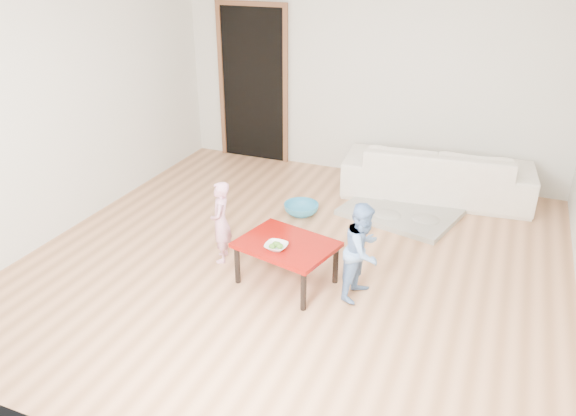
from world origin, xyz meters
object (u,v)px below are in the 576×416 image
Objects in this scene: sofa at (437,172)px; bowl at (276,246)px; child_pink at (221,222)px; basin at (301,209)px; red_table at (286,263)px; child_blue at (363,251)px.

sofa reaches higher than bowl.
child_pink reaches higher than basin.
sofa is 2.62m from red_table.
sofa is at bearing 4.87° from child_blue.
child_blue reaches higher than basin.
child_blue is 2.22× the size of basin.
basin is (0.35, 1.22, -0.34)m from child_pink.
child_pink is 0.92× the size of child_blue.
bowl is 0.74m from child_blue.
basin is at bearing 50.25° from child_blue.
child_pink is at bearing 48.31° from sofa.
child_blue is at bearing 15.44° from bowl.
child_pink is at bearing 168.79° from red_table.
sofa is 1.72m from basin.
red_table is 1.43m from basin.
child_pink reaches higher than red_table.
child_blue is at bearing -51.03° from basin.
child_blue is at bearing 65.69° from child_pink.
child_blue reaches higher than sofa.
child_blue reaches higher than child_pink.
red_table is 0.77m from child_pink.
bowl is at bearing -77.19° from basin.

